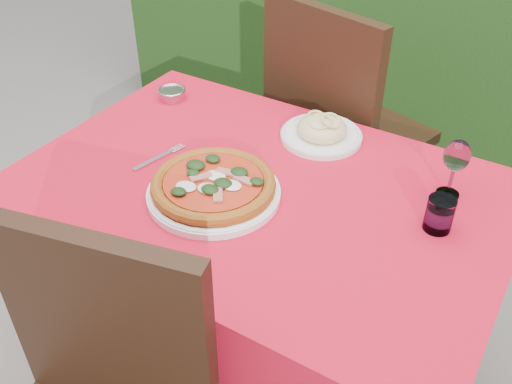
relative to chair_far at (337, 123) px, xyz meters
The scene contains 9 objects.
ground 0.88m from the chair_far, 84.19° to the right, with size 60.00×60.00×0.00m, color slate.
dining_table 0.64m from the chair_far, 84.19° to the right, with size 1.26×0.86×0.75m.
chair_far is the anchor object (origin of this frame).
pizza_plate 0.76m from the chair_far, 90.77° to the right, with size 0.38×0.38×0.06m.
pasta_plate 0.40m from the chair_far, 74.38° to the right, with size 0.24×0.24×0.07m.
water_glass 0.78m from the chair_far, 48.10° to the right, with size 0.07×0.07×0.09m.
wine_glass 0.70m from the chair_far, 40.71° to the right, with size 0.07×0.07×0.16m.
fork 0.75m from the chair_far, 109.40° to the right, with size 0.02×0.19×0.00m, color silver.
steel_ramekin 0.60m from the chair_far, 138.27° to the right, with size 0.08×0.08×0.03m, color #B5B5BC.
Camera 1 is at (0.62, -1.02, 1.63)m, focal length 40.00 mm.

